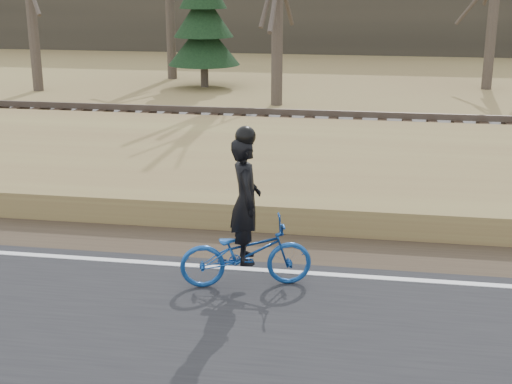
# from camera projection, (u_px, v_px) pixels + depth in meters

# --- Properties ---
(ground) EXTENTS (120.00, 120.00, 0.00)m
(ground) POSITION_uv_depth(u_px,v_px,m) (383.00, 289.00, 9.44)
(ground) COLOR olive
(ground) RESTS_ON ground
(edge_line) EXTENTS (120.00, 0.12, 0.01)m
(edge_line) POSITION_uv_depth(u_px,v_px,m) (383.00, 278.00, 9.61)
(edge_line) COLOR silver
(edge_line) RESTS_ON road
(shoulder) EXTENTS (120.00, 1.60, 0.04)m
(shoulder) POSITION_uv_depth(u_px,v_px,m) (382.00, 254.00, 10.57)
(shoulder) COLOR #473A2B
(shoulder) RESTS_ON ground
(embankment) EXTENTS (120.00, 5.00, 0.44)m
(embankment) POSITION_uv_depth(u_px,v_px,m) (382.00, 184.00, 13.34)
(embankment) COLOR olive
(embankment) RESTS_ON ground
(ballast) EXTENTS (120.00, 3.00, 0.45)m
(ballast) POSITION_uv_depth(u_px,v_px,m) (382.00, 139.00, 16.92)
(ballast) COLOR slate
(ballast) RESTS_ON ground
(railroad) EXTENTS (120.00, 2.40, 0.29)m
(railroad) POSITION_uv_depth(u_px,v_px,m) (382.00, 127.00, 16.83)
(railroad) COLOR black
(railroad) RESTS_ON ballast
(cyclist) EXTENTS (1.82, 1.03, 2.14)m
(cyclist) POSITION_uv_depth(u_px,v_px,m) (246.00, 237.00, 9.22)
(cyclist) COLOR navy
(cyclist) RESTS_ON road
(conifer) EXTENTS (2.60, 2.60, 5.37)m
(conifer) POSITION_uv_depth(u_px,v_px,m) (203.00, 16.00, 25.36)
(conifer) COLOR #4F443A
(conifer) RESTS_ON ground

